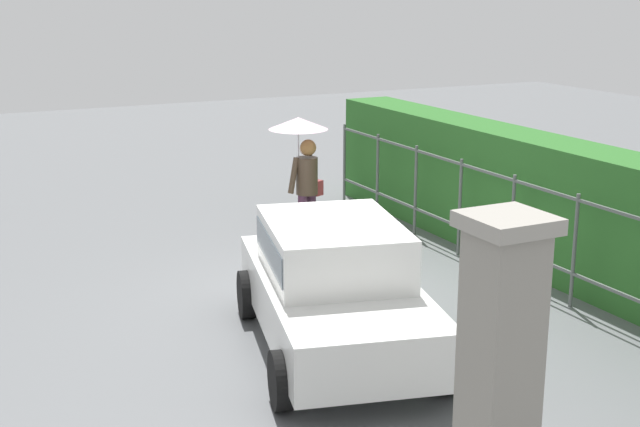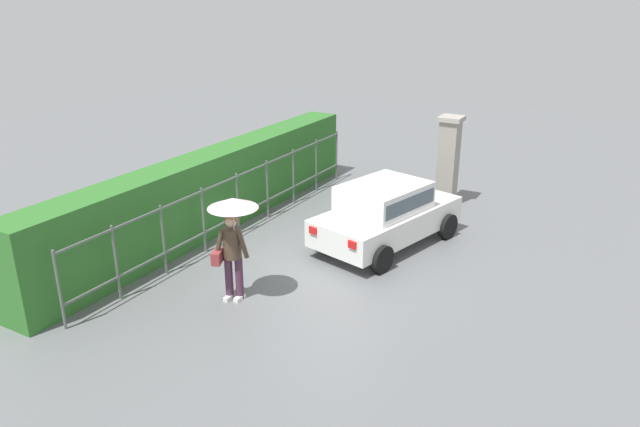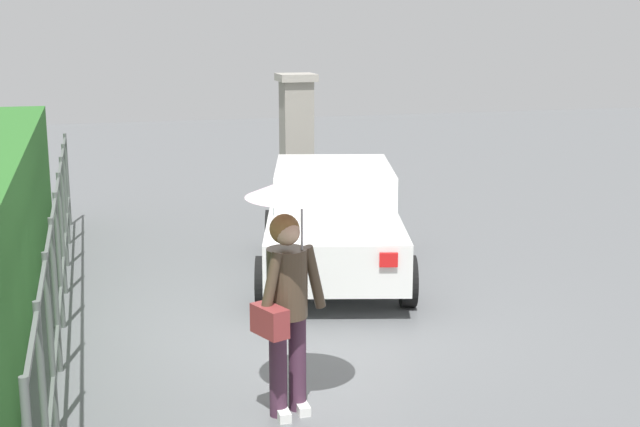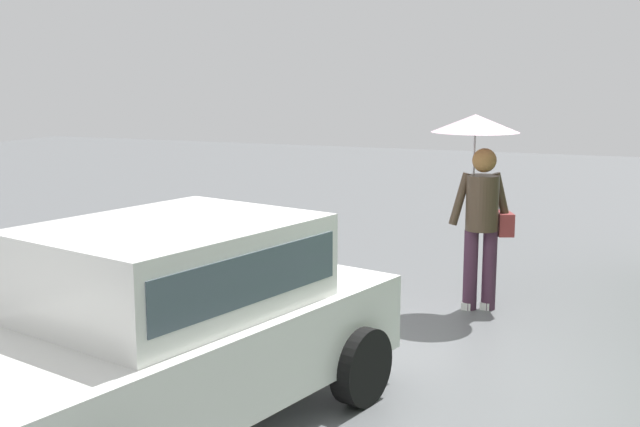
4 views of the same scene
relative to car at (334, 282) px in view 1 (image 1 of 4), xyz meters
name	(u,v)px [view 1 (image 1 of 4)]	position (x,y,z in m)	size (l,w,h in m)	color
ground_plane	(337,300)	(-1.40, 0.77, -0.80)	(40.00, 40.00, 0.00)	slate
car	(334,282)	(0.00, 0.00, 0.00)	(3.99, 2.56, 1.48)	white
pedestrian	(303,155)	(-3.80, 1.40, 0.68)	(0.92, 0.92, 2.07)	#47283D
gate_pillar	(500,365)	(3.36, -0.32, 0.44)	(0.60, 0.60, 2.42)	gray
fence_section	(512,222)	(-1.09, 3.35, 0.02)	(10.06, 0.05, 1.50)	#59605B
hedge_row	(554,208)	(-1.09, 4.09, 0.15)	(11.01, 0.90, 1.90)	#2D6B28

